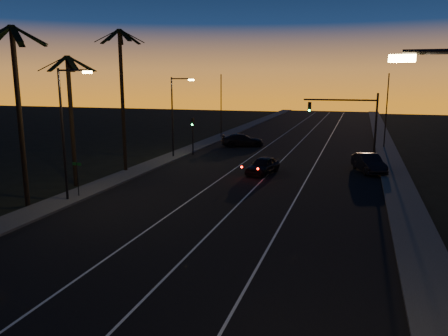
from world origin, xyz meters
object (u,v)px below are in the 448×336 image
(lead_car, at_px, (263,165))
(cross_car, at_px, (242,140))
(right_car, at_px, (369,163))
(signal_mast, at_px, (351,116))

(lead_car, xyz_separation_m, cross_car, (-5.95, 15.25, 0.02))
(right_car, height_order, cross_car, right_car)
(signal_mast, distance_m, lead_car, 10.94)
(signal_mast, bearing_deg, cross_car, 148.56)
(lead_car, distance_m, right_car, 9.71)
(cross_car, bearing_deg, right_car, -37.93)
(lead_car, bearing_deg, right_car, 21.72)
(cross_car, bearing_deg, lead_car, -68.70)
(signal_mast, relative_size, right_car, 1.35)
(lead_car, bearing_deg, cross_car, 111.30)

